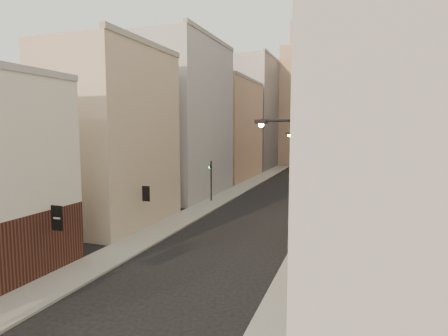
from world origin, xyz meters
TOP-DOWN VIEW (x-y plane):
  - sidewalk_left at (-6.50, 55.00)m, footprint 3.00×140.00m
  - sidewalk_right at (6.50, 55.00)m, footprint 3.00×140.00m
  - left_bldg_beige at (-12.00, 26.00)m, footprint 8.00×12.00m
  - left_bldg_grey at (-12.00, 42.00)m, footprint 8.00×16.00m
  - left_bldg_tan at (-12.00, 60.00)m, footprint 8.00×18.00m
  - left_bldg_wingrid at (-12.00, 80.00)m, footprint 8.00×20.00m
  - right_bldg_grey at (12.00, 12.00)m, footprint 8.00×16.00m
  - right_bldg_beige at (12.00, 30.00)m, footprint 8.00×16.00m
  - right_bldg_wingrid at (12.00, 50.00)m, footprint 8.00×20.00m
  - highrise at (18.00, 78.00)m, footprint 21.00×23.00m
  - clock_tower at (-1.00, 92.00)m, footprint 14.00×14.00m
  - white_tower at (10.00, 78.00)m, footprint 8.00×8.00m
  - streetlamp_near at (6.91, 12.96)m, footprint 2.40×0.75m
  - streetlamp_mid at (6.38, 24.02)m, footprint 2.24×0.63m
  - streetlamp_far at (6.91, 43.21)m, footprint 2.38×0.90m
  - traffic_light_left at (-7.08, 38.61)m, footprint 0.57×0.48m
  - traffic_light_right at (6.98, 42.33)m, footprint 0.77×0.77m

SIDE VIEW (x-z plane):
  - sidewalk_left at x=-6.50m, z-range 0.00..0.15m
  - sidewalk_right at x=6.50m, z-range 0.00..0.15m
  - traffic_light_left at x=-7.08m, z-range 1.14..6.14m
  - traffic_light_right at x=6.98m, z-range 1.38..6.38m
  - streetlamp_mid at x=6.38m, z-range 0.61..9.24m
  - streetlamp_near at x=6.91m, z-range 0.66..9.94m
  - streetlamp_far at x=6.91m, z-range 0.66..10.01m
  - left_bldg_beige at x=-12.00m, z-range 0.00..16.00m
  - right_bldg_grey at x=12.00m, z-range 0.00..16.00m
  - left_bldg_tan at x=-12.00m, z-range 0.00..17.00m
  - left_bldg_grey at x=-12.00m, z-range 0.00..20.00m
  - right_bldg_beige at x=12.00m, z-range 0.00..20.00m
  - left_bldg_wingrid at x=-12.00m, z-range 0.00..24.00m
  - right_bldg_wingrid at x=12.00m, z-range 0.00..26.00m
  - clock_tower at x=-1.00m, z-range -4.82..40.08m
  - white_tower at x=10.00m, z-range -2.14..39.36m
  - highrise at x=18.00m, z-range 0.06..51.26m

